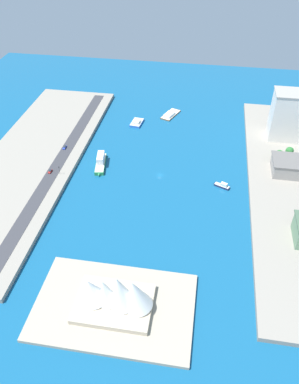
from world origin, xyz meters
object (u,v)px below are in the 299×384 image
at_px(catamaran_blue, 137,122).
at_px(barge_flat_brown, 170,114).
at_px(patrol_launch_navy, 222,186).
at_px(hatchback_blue, 65,147).
at_px(carpark_squat_concrete, 299,167).
at_px(traffic_light_waterfront, 59,169).
at_px(ferry_green_doubledeck, 101,162).
at_px(hotel_broad_white, 290,116).
at_px(opera_landmark, 116,295).
at_px(pickup_red, 50,171).

distance_m(catamaran_blue, barge_flat_brown, 33.38).
distance_m(patrol_launch_navy, hatchback_blue, 124.94).
bearing_deg(carpark_squat_concrete, traffic_light_waterfront, 9.85).
relative_size(ferry_green_doubledeck, hotel_broad_white, 0.72).
relative_size(barge_flat_brown, opera_landmark, 0.63).
relative_size(catamaran_blue, hotel_broad_white, 0.45).
height_order(catamaran_blue, barge_flat_brown, catamaran_blue).
height_order(ferry_green_doubledeck, carpark_squat_concrete, carpark_squat_concrete).
relative_size(carpark_squat_concrete, traffic_light_waterfront, 5.85).
bearing_deg(hotel_broad_white, barge_flat_brown, -15.62).
height_order(carpark_squat_concrete, pickup_red, carpark_squat_concrete).
relative_size(hatchback_blue, traffic_light_waterfront, 0.79).
relative_size(catamaran_blue, carpark_squat_concrete, 0.45).
relative_size(barge_flat_brown, patrol_launch_navy, 2.05).
bearing_deg(pickup_red, hotel_broad_white, -155.67).
distance_m(barge_flat_brown, carpark_squat_concrete, 126.63).
relative_size(patrol_launch_navy, pickup_red, 2.72).
bearing_deg(hotel_broad_white, traffic_light_waterfront, 25.66).
bearing_deg(carpark_squat_concrete, catamaran_blue, -23.86).
height_order(catamaran_blue, patrol_launch_navy, catamaran_blue).
relative_size(patrol_launch_navy, traffic_light_waterfront, 1.83).
bearing_deg(hatchback_blue, ferry_green_doubledeck, 157.87).
height_order(patrol_launch_navy, traffic_light_waterfront, traffic_light_waterfront).
xyz_separation_m(hatchback_blue, traffic_light_waterfront, (-7.99, 33.08, 3.37)).
distance_m(catamaran_blue, hatchback_blue, 70.50).
xyz_separation_m(hotel_broad_white, traffic_light_waterfront, (162.76, 78.21, -15.03)).
bearing_deg(traffic_light_waterfront, hatchback_blue, -76.41).
distance_m(catamaran_blue, carpark_squat_concrete, 139.72).
bearing_deg(carpark_squat_concrete, hatchback_blue, -1.35).
relative_size(hotel_broad_white, carpark_squat_concrete, 1.02).
bearing_deg(opera_landmark, ferry_green_doubledeck, -71.39).
distance_m(patrol_launch_navy, pickup_red, 122.22).
distance_m(pickup_red, traffic_light_waterfront, 8.48).
bearing_deg(barge_flat_brown, ferry_green_doubledeck, 64.01).
bearing_deg(pickup_red, ferry_green_doubledeck, -149.67).
distance_m(patrol_launch_navy, hotel_broad_white, 88.02).
height_order(pickup_red, opera_landmark, opera_landmark).
bearing_deg(patrol_launch_navy, ferry_green_doubledeck, -7.67).
distance_m(patrol_launch_navy, opera_landmark, 117.94).
bearing_deg(carpark_squat_concrete, opera_landmark, 51.21).
bearing_deg(catamaran_blue, patrol_launch_navy, 134.08).
bearing_deg(catamaran_blue, ferry_green_doubledeck, 77.28).
bearing_deg(catamaran_blue, opera_landmark, 97.77).
distance_m(pickup_red, hatchback_blue, 31.95).
xyz_separation_m(ferry_green_doubledeck, hatchback_blue, (32.39, -13.17, 1.09)).
bearing_deg(carpark_squat_concrete, ferry_green_doubledeck, 3.64).
height_order(hotel_broad_white, hatchback_blue, hotel_broad_white).
bearing_deg(hotel_broad_white, pickup_red, 24.33).
relative_size(catamaran_blue, pickup_red, 3.95).
distance_m(pickup_red, opera_landmark, 123.17).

